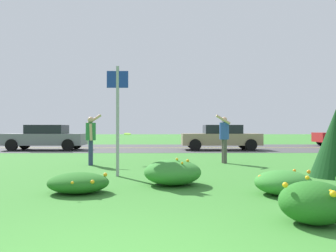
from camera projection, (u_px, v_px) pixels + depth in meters
ground_plane at (153, 163)px, 12.51m from camera, size 120.00×120.00×0.00m
highway_strip at (158, 148)px, 22.15m from camera, size 120.00×9.24×0.01m
highway_center_stripe at (158, 148)px, 22.15m from camera, size 120.00×0.16×0.00m
daylily_clump_mid_right at (283, 183)px, 6.54m from camera, size 1.07×1.10×0.50m
daylily_clump_front_left at (314, 202)px, 4.56m from camera, size 0.90×0.89×0.61m
daylily_clump_front_right at (173, 172)px, 7.70m from camera, size 1.27×1.32×0.61m
daylily_clump_mid_center at (78, 183)px, 6.73m from camera, size 1.19×1.10×0.40m
sign_post_near_path at (118, 110)px, 9.09m from camera, size 0.56×0.10×2.89m
person_thrower_green_shirt at (91, 136)px, 11.83m from camera, size 0.53×0.53×1.76m
person_catcher_blue_shirt at (224, 135)px, 12.47m from camera, size 0.55×0.53×1.75m
frisbee_lime at (127, 134)px, 12.28m from camera, size 0.26×0.25×0.09m
car_tan_center_left at (221, 137)px, 20.12m from camera, size 4.50×2.00×1.45m
car_gray_center_right at (46, 137)px, 20.01m from camera, size 4.50×2.00×1.45m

